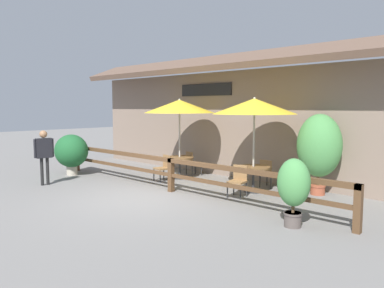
{
  "coord_description": "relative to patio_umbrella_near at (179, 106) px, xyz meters",
  "views": [
    {
      "loc": [
        7.57,
        -6.15,
        2.4
      ],
      "look_at": [
        0.36,
        1.54,
        1.35
      ],
      "focal_mm": 35.0,
      "sensor_mm": 36.0,
      "label": 1
    }
  ],
  "objects": [
    {
      "name": "chair_near_streetside",
      "position": [
        -0.05,
        -0.68,
        -1.94
      ],
      "size": [
        0.48,
        0.48,
        0.84
      ],
      "rotation": [
        0.0,
        0.0,
        -0.17
      ],
      "color": "olive",
      "rests_on": "ground"
    },
    {
      "name": "pedestrian",
      "position": [
        -2.24,
        -3.61,
        -1.33
      ],
      "size": [
        0.28,
        0.58,
        1.68
      ],
      "rotation": [
        0.0,
        0.0,
        1.4
      ],
      "color": "black",
      "rests_on": "ground"
    },
    {
      "name": "potted_plant_entrance_palm",
      "position": [
        5.28,
        -2.07,
        -1.58
      ],
      "size": [
        0.67,
        0.6,
        1.39
      ],
      "color": "#564C47",
      "rests_on": "ground"
    },
    {
      "name": "patio_railing",
      "position": [
        1.23,
        -1.58,
        -1.72
      ],
      "size": [
        10.4,
        0.14,
        0.95
      ],
      "color": "brown",
      "rests_on": "ground"
    },
    {
      "name": "chair_middle_wallside",
      "position": [
        2.95,
        0.75,
        -1.94
      ],
      "size": [
        0.43,
        0.43,
        0.84
      ],
      "rotation": [
        0.0,
        0.0,
        3.12
      ],
      "color": "olive",
      "rests_on": "ground"
    },
    {
      "name": "patio_umbrella_middle",
      "position": [
        2.95,
        -0.0,
        0.0
      ],
      "size": [
        2.35,
        2.35,
        2.67
      ],
      "color": "#B7B2A8",
      "rests_on": "ground"
    },
    {
      "name": "potted_plant_broad_leaf",
      "position": [
        -3.21,
        -2.17,
        -1.57
      ],
      "size": [
        1.24,
        1.12,
        1.43
      ],
      "color": "#B7AD99",
      "rests_on": "ground"
    },
    {
      "name": "ground_plane",
      "position": [
        1.23,
        -2.63,
        -2.41
      ],
      "size": [
        60.0,
        60.0,
        0.0
      ],
      "primitive_type": "plane",
      "color": "slate"
    },
    {
      "name": "chair_middle_streetside",
      "position": [
        2.98,
        -0.76,
        -1.94
      ],
      "size": [
        0.49,
        0.49,
        0.84
      ],
      "rotation": [
        0.0,
        0.0,
        0.19
      ],
      "color": "olive",
      "rests_on": "ground"
    },
    {
      "name": "chair_near_wallside",
      "position": [
        -0.05,
        0.68,
        -1.94
      ],
      "size": [
        0.51,
        0.51,
        0.84
      ],
      "rotation": [
        0.0,
        0.0,
        2.9
      ],
      "color": "olive",
      "rests_on": "ground"
    },
    {
      "name": "dining_table_middle",
      "position": [
        2.95,
        -0.0,
        -1.83
      ],
      "size": [
        0.95,
        0.95,
        0.73
      ],
      "color": "brown",
      "rests_on": "ground"
    },
    {
      "name": "dining_table_near",
      "position": [
        0.0,
        -0.0,
        -1.83
      ],
      "size": [
        0.95,
        0.95,
        0.73
      ],
      "color": "brown",
      "rests_on": "ground"
    },
    {
      "name": "potted_plant_tall_tropical",
      "position": [
        4.43,
        0.92,
        -1.08
      ],
      "size": [
        1.21,
        1.09,
        2.21
      ],
      "color": "#9E4C33",
      "rests_on": "ground"
    },
    {
      "name": "patio_umbrella_near",
      "position": [
        0.0,
        0.0,
        0.0
      ],
      "size": [
        2.35,
        2.35,
        2.67
      ],
      "color": "#B7B2A8",
      "rests_on": "ground"
    },
    {
      "name": "building_facade",
      "position": [
        1.23,
        1.48,
        -0.25
      ],
      "size": [
        14.28,
        1.49,
        4.23
      ],
      "color": "gray",
      "rests_on": "ground"
    }
  ]
}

